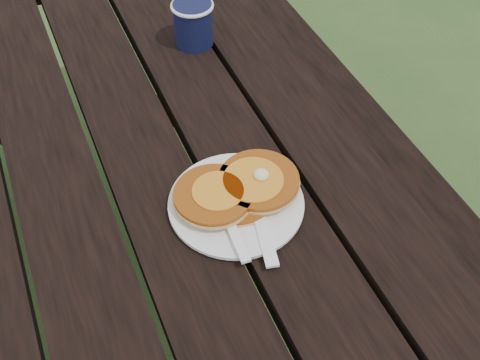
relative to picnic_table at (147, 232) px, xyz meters
name	(u,v)px	position (x,y,z in m)	size (l,w,h in m)	color
ground	(162,312)	(0.00, 0.00, -0.37)	(60.00, 60.00, 0.00)	#2D4B20
picnic_table	(147,232)	(0.00, 0.00, 0.00)	(1.36, 1.80, 0.75)	black
plate	(236,204)	(0.10, -0.30, 0.39)	(0.21, 0.21, 0.01)	white
pancake_stack	(238,189)	(0.11, -0.29, 0.41)	(0.21, 0.13, 0.04)	#A04D12
knife	(260,219)	(0.12, -0.35, 0.39)	(0.02, 0.18, 0.01)	white
fork	(234,233)	(0.07, -0.36, 0.40)	(0.03, 0.16, 0.01)	white
coffee_cup	(193,21)	(0.20, 0.14, 0.43)	(0.09, 0.09, 0.09)	#0F1334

